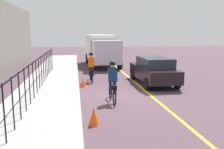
# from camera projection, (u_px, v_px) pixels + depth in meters

# --- Properties ---
(ground_plane) EXTENTS (80.00, 80.00, 0.00)m
(ground_plane) POSITION_uv_depth(u_px,v_px,m) (118.00, 96.00, 11.53)
(ground_plane) COLOR #4A363F
(lane_line_centre) EXTENTS (36.00, 0.12, 0.01)m
(lane_line_centre) POSITION_uv_depth(u_px,v_px,m) (150.00, 95.00, 11.77)
(lane_line_centre) COLOR yellow
(lane_line_centre) RESTS_ON ground
(sidewalk) EXTENTS (40.00, 3.20, 0.15)m
(sidewalk) POSITION_uv_depth(u_px,v_px,m) (45.00, 97.00, 11.01)
(sidewalk) COLOR gray
(sidewalk) RESTS_ON ground
(iron_fence) EXTENTS (15.12, 0.04, 1.60)m
(iron_fence) POSITION_uv_depth(u_px,v_px,m) (37.00, 70.00, 11.73)
(iron_fence) COLOR black
(iron_fence) RESTS_ON sidewalk
(cyclist_lead) EXTENTS (1.71, 0.37, 1.83)m
(cyclist_lead) POSITION_uv_depth(u_px,v_px,m) (91.00, 67.00, 14.72)
(cyclist_lead) COLOR black
(cyclist_lead) RESTS_ON ground
(cyclist_follow) EXTENTS (1.71, 0.37, 1.83)m
(cyclist_follow) POSITION_uv_depth(u_px,v_px,m) (113.00, 82.00, 10.36)
(cyclist_follow) COLOR black
(cyclist_follow) RESTS_ON ground
(patrol_sedan) EXTENTS (4.42, 1.95, 1.58)m
(patrol_sedan) POSITION_uv_depth(u_px,v_px,m) (154.00, 70.00, 14.17)
(patrol_sedan) COLOR black
(patrol_sedan) RESTS_ON ground
(box_truck_background) EXTENTS (6.81, 2.78, 2.78)m
(box_truck_background) POSITION_uv_depth(u_px,v_px,m) (102.00, 49.00, 21.97)
(box_truck_background) COLOR silver
(box_truck_background) RESTS_ON ground
(traffic_cone_near) EXTENTS (0.36, 0.36, 0.50)m
(traffic_cone_near) POSITION_uv_depth(u_px,v_px,m) (83.00, 82.00, 13.42)
(traffic_cone_near) COLOR #EB5518
(traffic_cone_near) RESTS_ON ground
(traffic_cone_far) EXTENTS (0.36, 0.36, 0.62)m
(traffic_cone_far) POSITION_uv_depth(u_px,v_px,m) (94.00, 116.00, 7.85)
(traffic_cone_far) COLOR #F7540E
(traffic_cone_far) RESTS_ON ground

